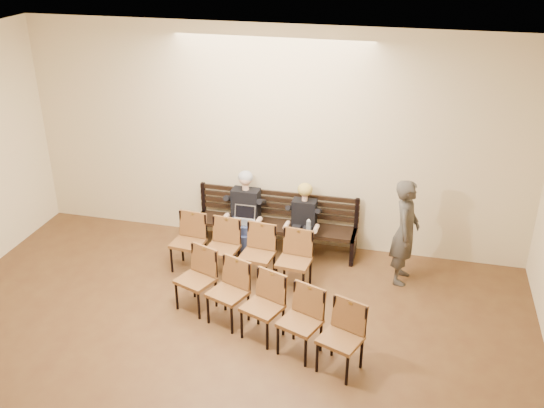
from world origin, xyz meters
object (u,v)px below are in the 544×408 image
(bench, at_px, (275,237))
(passerby, at_px, (406,224))
(water_bottle, at_px, (308,233))
(seated_woman, at_px, (303,227))
(laptop, at_px, (243,223))
(chair_row_back, at_px, (239,253))
(chair_row_front, at_px, (262,308))
(seated_man, at_px, (244,214))
(bag, at_px, (232,233))

(bench, bearing_deg, passerby, -11.78)
(water_bottle, xyz_separation_m, passerby, (1.42, -0.07, 0.35))
(seated_woman, distance_m, laptop, 0.93)
(bench, xyz_separation_m, water_bottle, (0.61, -0.35, 0.34))
(chair_row_back, bearing_deg, laptop, 107.59)
(bench, bearing_deg, chair_row_front, -80.22)
(water_bottle, bearing_deg, chair_row_front, -96.85)
(seated_man, xyz_separation_m, seated_woman, (0.94, 0.00, -0.11))
(bench, xyz_separation_m, passerby, (2.02, -0.42, 0.69))
(seated_man, bearing_deg, bench, 14.44)
(seated_man, height_order, seated_woman, seated_man)
(bench, xyz_separation_m, laptop, (-0.44, -0.32, 0.35))
(bench, bearing_deg, seated_woman, -14.18)
(seated_man, bearing_deg, chair_row_back, -78.71)
(bag, height_order, chair_row_back, chair_row_back)
(seated_woman, relative_size, chair_row_back, 0.50)
(water_bottle, bearing_deg, bench, 149.71)
(seated_man, relative_size, chair_row_back, 0.61)
(seated_man, height_order, passerby, passerby)
(chair_row_front, relative_size, chair_row_back, 1.26)
(seated_woman, relative_size, water_bottle, 4.80)
(bench, distance_m, bag, 0.76)
(bench, xyz_separation_m, seated_man, (-0.47, -0.12, 0.42))
(seated_man, distance_m, laptop, 0.21)
(chair_row_back, bearing_deg, water_bottle, 39.43)
(seated_man, height_order, water_bottle, seated_man)
(seated_man, relative_size, seated_woman, 1.21)
(laptop, bearing_deg, seated_woman, 10.64)
(seated_man, xyz_separation_m, chair_row_back, (0.17, -0.84, -0.21))
(bag, relative_size, chair_row_front, 0.15)
(laptop, bearing_deg, passerby, -3.91)
(seated_man, height_order, chair_row_front, seated_man)
(seated_man, distance_m, seated_woman, 0.95)
(bench, distance_m, seated_woman, 0.58)
(bench, height_order, laptop, laptop)
(seated_woman, bearing_deg, laptop, -167.93)
(bag, bearing_deg, water_bottle, -18.54)
(laptop, relative_size, bag, 0.81)
(chair_row_back, bearing_deg, bag, 118.32)
(bench, xyz_separation_m, seated_woman, (0.47, -0.12, 0.31))
(laptop, distance_m, water_bottle, 1.04)
(water_bottle, bearing_deg, chair_row_back, -145.96)
(passerby, bearing_deg, water_bottle, 92.42)
(passerby, height_order, chair_row_back, passerby)
(bag, bearing_deg, laptop, -53.26)
(seated_woman, height_order, bag, seated_woman)
(passerby, bearing_deg, chair_row_back, 108.33)
(laptop, bearing_deg, chair_row_front, -68.12)
(seated_woman, bearing_deg, passerby, -11.03)
(bench, height_order, seated_woman, seated_woman)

